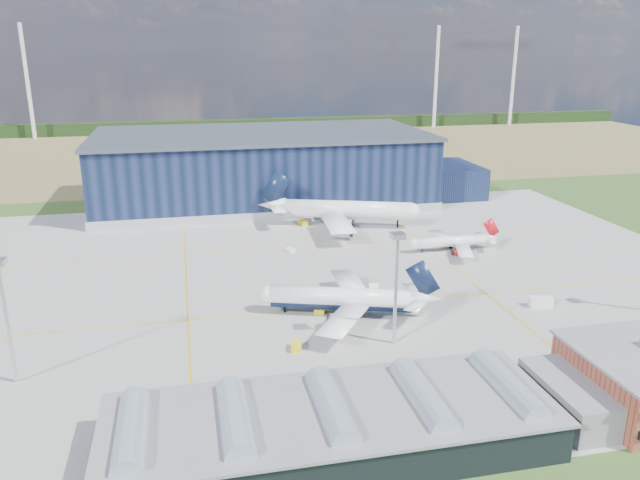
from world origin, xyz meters
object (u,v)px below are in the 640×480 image
at_px(gse_tug_a, 296,347).
at_px(gse_tug_c, 303,223).
at_px(light_mast_west, 4,302).
at_px(gse_cart_a, 291,250).
at_px(hangar, 269,170).
at_px(gse_van_b, 445,240).
at_px(gse_tug_b, 319,309).
at_px(gse_cart_b, 308,220).
at_px(airstair, 373,296).
at_px(airliner_widebody, 347,200).
at_px(gse_van_a, 541,302).
at_px(car_b, 523,375).
at_px(light_mast_center, 396,271).
at_px(airliner_red, 451,236).
at_px(airliner_navy, 341,288).
at_px(gse_van_c, 609,342).

xyz_separation_m(gse_tug_a, gse_tug_c, (18.05, 86.07, 0.08)).
height_order(light_mast_west, gse_cart_a, light_mast_west).
distance_m(hangar, gse_tug_c, 39.27).
relative_size(gse_van_b, gse_tug_c, 1.49).
bearing_deg(gse_tug_b, gse_cart_b, 93.75).
bearing_deg(airstair, gse_tug_c, 106.73).
relative_size(airliner_widebody, gse_tug_a, 16.41).
bearing_deg(gse_tug_c, airstair, -108.52).
distance_m(gse_van_a, car_b, 35.01).
bearing_deg(car_b, hangar, 29.37).
distance_m(gse_cart_b, airstair, 71.24).
xyz_separation_m(light_mast_west, gse_tug_b, (58.69, 17.87, -14.71)).
distance_m(light_mast_center, gse_tug_a, 24.52).
bearing_deg(airliner_red, airliner_navy, 42.81).
distance_m(light_mast_center, gse_cart_a, 63.85).
distance_m(light_mast_center, gse_cart_b, 93.19).
height_order(light_mast_center, gse_tug_c, light_mast_center).
height_order(gse_cart_a, airstair, airstair).
distance_m(gse_cart_a, airstair, 42.32).
height_order(airliner_widebody, car_b, airliner_widebody).
distance_m(light_mast_west, gse_tug_c, 112.10).
relative_size(airliner_navy, gse_cart_b, 13.33).
height_order(light_mast_center, gse_van_c, light_mast_center).
distance_m(hangar, gse_tug_b, 107.57).
bearing_deg(light_mast_center, gse_tug_c, 90.97).
relative_size(light_mast_center, gse_tug_c, 6.63).
xyz_separation_m(airstair, car_b, (16.01, -38.77, -1.11)).
height_order(hangar, airstair, hangar).
height_order(airliner_widebody, gse_cart_b, airliner_widebody).
bearing_deg(airliner_widebody, airstair, -79.86).
relative_size(airliner_navy, airliner_widebody, 0.75).
height_order(gse_cart_a, gse_cart_b, gse_cart_b).
bearing_deg(gse_tug_b, airliner_widebody, 83.63).
relative_size(gse_van_b, airstair, 0.99).
bearing_deg(light_mast_center, gse_cart_b, 89.25).
distance_m(airliner_widebody, gse_cart_b, 16.01).
xyz_separation_m(gse_tug_a, airstair, (21.60, 19.35, 1.00)).
distance_m(hangar, airliner_widebody, 45.60).
distance_m(airliner_red, airstair, 45.53).
bearing_deg(gse_van_c, light_mast_center, 50.69).
bearing_deg(airliner_red, gse_van_a, 96.83).
relative_size(gse_tug_c, gse_van_c, 0.73).
bearing_deg(gse_tug_c, light_mast_west, -149.63).
bearing_deg(car_b, gse_van_b, 6.09).
bearing_deg(gse_tug_c, airliner_widebody, -37.19).
relative_size(light_mast_center, gse_tug_a, 7.07).
relative_size(airliner_widebody, airstair, 10.20).
height_order(gse_tug_b, gse_van_c, gse_van_c).
distance_m(airliner_widebody, gse_van_b, 35.22).
bearing_deg(gse_van_a, gse_cart_a, 52.76).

